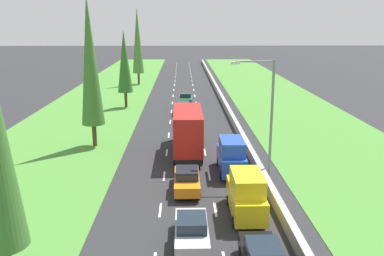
{
  "coord_description": "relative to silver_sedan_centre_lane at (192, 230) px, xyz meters",
  "views": [
    {
      "loc": [
        -0.32,
        -3.24,
        11.6
      ],
      "look_at": [
        0.74,
        40.21,
        0.46
      ],
      "focal_mm": 38.8,
      "sensor_mm": 36.0,
      "label": 1
    }
  ],
  "objects": [
    {
      "name": "grey_sedan_centre_lane",
      "position": [
        -0.35,
        32.55,
        0.0
      ],
      "size": [
        1.82,
        4.5,
        1.64
      ],
      "color": "slate",
      "rests_on": "ground"
    },
    {
      "name": "lane_markings",
      "position": [
        -0.14,
        43.2,
        -0.81
      ],
      "size": [
        3.64,
        116.0,
        0.01
      ],
      "color": "white",
      "rests_on": "ground"
    },
    {
      "name": "grass_verge_left",
      "position": [
        -12.79,
        43.2,
        -0.79
      ],
      "size": [
        14.0,
        140.0,
        0.04
      ],
      "primitive_type": "cube",
      "color": "#478433",
      "rests_on": "ground"
    },
    {
      "name": "poplar_tree_third",
      "position": [
        -8.28,
        36.99,
        5.53
      ],
      "size": [
        2.06,
        2.06,
        10.59
      ],
      "color": "#4C3823",
      "rests_on": "ground"
    },
    {
      "name": "street_light_mast",
      "position": [
        5.83,
        9.77,
        4.42
      ],
      "size": [
        3.2,
        0.28,
        9.0
      ],
      "color": "gray",
      "rests_on": "ground"
    },
    {
      "name": "red_box_truck_centre_lane",
      "position": [
        0.02,
        15.94,
        1.37
      ],
      "size": [
        2.46,
        9.4,
        4.18
      ],
      "color": "black",
      "rests_on": "ground"
    },
    {
      "name": "ground_plane",
      "position": [
        -0.14,
        43.2,
        -0.81
      ],
      "size": [
        300.0,
        300.0,
        0.0
      ],
      "primitive_type": "plane",
      "color": "#28282B",
      "rests_on": "ground"
    },
    {
      "name": "blue_van_right_lane",
      "position": [
        3.38,
        10.79,
        0.59
      ],
      "size": [
        1.96,
        4.9,
        2.82
      ],
      "color": "#1E47B7",
      "rests_on": "ground"
    },
    {
      "name": "grass_verge_right",
      "position": [
        14.21,
        43.2,
        -0.79
      ],
      "size": [
        14.0,
        140.0,
        0.04
      ],
      "primitive_type": "cube",
      "color": "#478433",
      "rests_on": "ground"
    },
    {
      "name": "white_sedan_centre_lane",
      "position": [
        -0.06,
        26.43,
        0.0
      ],
      "size": [
        1.82,
        4.5,
        1.64
      ],
      "color": "white",
      "rests_on": "ground"
    },
    {
      "name": "median_barrier",
      "position": [
        5.56,
        43.2,
        -0.39
      ],
      "size": [
        0.44,
        120.0,
        0.85
      ],
      "primitive_type": "cube",
      "color": "#9E9B93",
      "rests_on": "ground"
    },
    {
      "name": "green_sedan_centre_lane",
      "position": [
        0.03,
        39.4,
        0.0
      ],
      "size": [
        1.82,
        4.5,
        1.64
      ],
      "color": "#237A33",
      "rests_on": "ground"
    },
    {
      "name": "yellow_van_right_lane",
      "position": [
        3.42,
        3.34,
        0.59
      ],
      "size": [
        1.96,
        4.9,
        2.82
      ],
      "color": "yellow",
      "rests_on": "ground"
    },
    {
      "name": "poplar_tree_second",
      "position": [
        -8.87,
        18.41,
        7.29
      ],
      "size": [
        2.15,
        2.15,
        14.1
      ],
      "color": "#4C3823",
      "rests_on": "ground"
    },
    {
      "name": "poplar_tree_fourth",
      "position": [
        -8.71,
        59.16,
        7.33
      ],
      "size": [
        2.15,
        2.15,
        14.18
      ],
      "color": "#4C3823",
      "rests_on": "ground"
    },
    {
      "name": "silver_sedan_centre_lane",
      "position": [
        0.0,
        0.0,
        0.0
      ],
      "size": [
        1.82,
        4.5,
        1.64
      ],
      "color": "silver",
      "rests_on": "ground"
    },
    {
      "name": "orange_sedan_centre_lane_third",
      "position": [
        -0.16,
        7.37,
        0.0
      ],
      "size": [
        1.82,
        4.5,
        1.64
      ],
      "color": "orange",
      "rests_on": "ground"
    }
  ]
}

